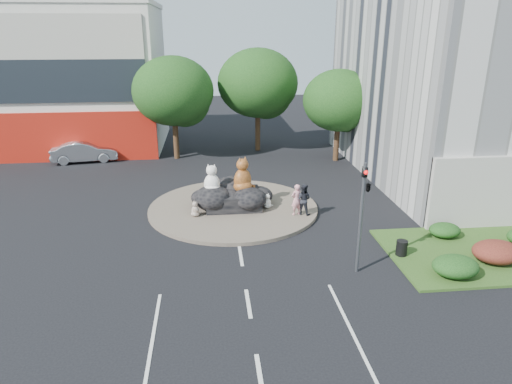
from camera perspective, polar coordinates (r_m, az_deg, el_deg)
ground at (r=18.38m, az=-0.97°, el=-13.76°), size 120.00×120.00×0.00m
roundabout_island at (r=27.24m, az=-2.86°, el=-1.98°), size 10.00×10.00×0.20m
rock_plinth at (r=27.04m, az=-2.88°, el=-0.89°), size 3.20×2.60×0.90m
shophouse_block at (r=46.48m, az=-27.79°, el=12.59°), size 25.20×12.30×17.40m
grass_verge at (r=24.76m, az=27.39°, el=-6.70°), size 10.00×6.00×0.12m
tree_left at (r=37.76m, az=-10.19°, el=11.92°), size 6.46×6.46×8.27m
tree_mid at (r=39.86m, az=0.31°, el=13.06°), size 6.84×6.84×8.76m
tree_right at (r=37.26m, az=10.39°, el=10.84°), size 5.70×5.70×7.30m
hedge_near_green at (r=21.52m, az=23.66°, el=-8.51°), size 2.00×1.60×0.90m
hedge_red at (r=23.53m, az=27.86°, el=-6.64°), size 2.20×1.76×0.99m
hedge_back_green at (r=25.23m, az=22.52°, el=-4.43°), size 1.60×1.28×0.72m
traffic_light at (r=19.55m, az=13.47°, el=-0.34°), size 0.44×1.24×5.00m
street_lamp at (r=27.81m, az=24.81°, el=6.28°), size 2.34×0.22×8.06m
cat_white at (r=26.40m, az=-5.54°, el=1.62°), size 1.24×1.13×1.80m
cat_tabby at (r=26.66m, az=-1.69°, el=2.22°), size 1.65×1.61×2.09m
kitten_calico at (r=25.83m, az=-7.62°, el=-2.05°), size 0.72×0.72×0.91m
kitten_white at (r=26.80m, az=1.44°, el=-1.08°), size 0.70×0.71×0.89m
pedestrian_pink at (r=25.74m, az=5.07°, el=-0.95°), size 0.77×0.65×1.80m
pedestrian_dark at (r=25.84m, az=5.96°, el=-0.91°), size 1.09×1.01×1.80m
parked_car at (r=39.46m, az=-20.63°, el=4.77°), size 5.36×2.57×1.69m
litter_bin at (r=22.56m, az=17.75°, el=-6.67°), size 0.65×0.65×0.73m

